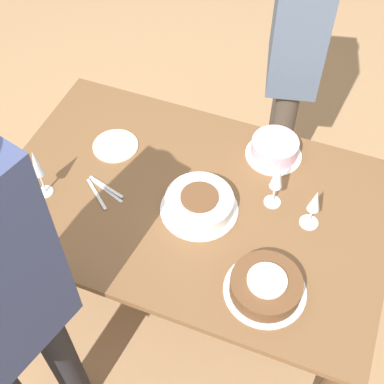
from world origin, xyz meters
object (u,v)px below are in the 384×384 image
Objects in this scene: wine_glass_near at (277,177)px; wine_glass_extra at (37,166)px; wine_glass_far at (314,203)px; person_watching at (297,36)px; cake_front_chocolate at (266,286)px; cake_center_white at (199,204)px; cake_back_decorated at (274,149)px.

wine_glass_extra is (-0.83, -0.27, 0.00)m from wine_glass_near.
person_watching is (-0.28, 0.79, 0.09)m from wine_glass_far.
person_watching is (0.70, 1.02, 0.06)m from wine_glass_extra.
wine_glass_near is 0.76m from person_watching.
person_watching is at bearing 55.54° from wine_glass_extra.
cake_front_chocolate is 0.35m from wine_glass_far.
cake_center_white is at bearing -167.47° from wine_glass_far.
cake_back_decorated is 0.36m from wine_glass_far.
cake_center_white is 0.42m from wine_glass_far.
cake_center_white is at bearing 13.36° from wine_glass_extra.
person_watching is (-0.13, 0.75, 0.06)m from wine_glass_near.
person_watching is (-0.21, 1.12, 0.18)m from cake_front_chocolate.
cake_front_chocolate is 0.40m from wine_glass_near.
cake_front_chocolate is 1.52× the size of wine_glass_far.
cake_center_white is at bearing -21.17° from person_watching.
wine_glass_far reaches higher than cake_front_chocolate.
wine_glass_near is 0.14× the size of person_watching.
cake_back_decorated is at bearing 103.24° from cake_front_chocolate.
wine_glass_extra is 1.24m from person_watching.
cake_front_chocolate is at bearing -6.33° from wine_glass_extra.
wine_glass_far is 1.01m from wine_glass_extra.
wine_glass_far is 0.11× the size of person_watching.
cake_back_decorated is at bearing 127.51° from wine_glass_far.
wine_glass_near is 1.23× the size of wine_glass_far.
cake_center_white is 1.30× the size of wine_glass_near.
cake_front_chocolate is (0.33, -0.24, -0.00)m from cake_center_white.
wine_glass_far is 0.85m from person_watching.
wine_glass_far is 0.80× the size of wine_glass_extra.
wine_glass_extra is at bearing -47.95° from person_watching.
wine_glass_far is at bearing 77.68° from cake_front_chocolate.
wine_glass_extra is (-0.58, -0.14, 0.12)m from cake_center_white.
cake_front_chocolate is at bearing -102.32° from wine_glass_far.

